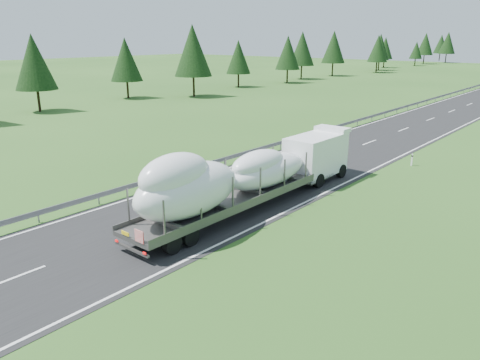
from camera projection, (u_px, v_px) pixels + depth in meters
The scene contains 4 objects.
ground at pixel (13, 279), 20.63m from camera, with size 400.00×400.00×0.00m, color #28501A.
guardrail at pixel (480, 85), 97.02m from camera, with size 0.10×400.00×0.76m.
tree_line_left at pixel (301, 50), 112.03m from camera, with size 14.44×246.80×12.31m.
boat_truck at pixel (245, 174), 28.12m from camera, with size 3.12×19.73×4.63m.
Camera 1 is at (19.52, -7.72, 10.23)m, focal length 35.00 mm.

